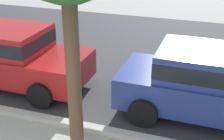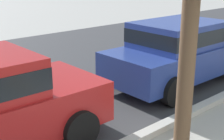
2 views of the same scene
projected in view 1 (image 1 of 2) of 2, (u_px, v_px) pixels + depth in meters
street_surface at (111, 49)px, 10.84m from camera, size 60.00×9.00×0.01m
curb_stone at (44, 119)px, 6.86m from camera, size 60.00×0.20×0.12m
parked_car_red at (9, 54)px, 8.20m from camera, size 4.12×1.97×1.56m
parked_car_blue at (212, 82)px, 6.74m from camera, size 4.12×1.97×1.56m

